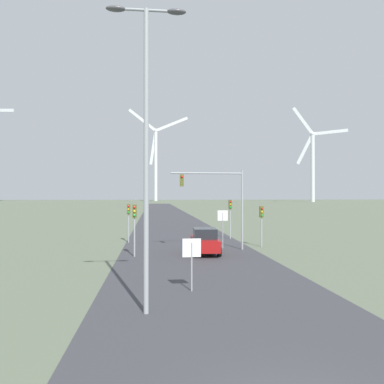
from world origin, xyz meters
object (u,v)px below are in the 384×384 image
(traffic_light_post_mid_right, at_px, (230,210))
(wind_turbine_left, at_px, (156,157))
(streetlamp, at_px, (146,124))
(traffic_light_mast_overhead, at_px, (217,192))
(wind_turbine_center, at_px, (313,159))
(traffic_light_post_near_right, at_px, (262,217))
(traffic_light_post_mid_left, at_px, (129,214))
(stop_sign_far, at_px, (223,222))
(car_approaching, at_px, (205,241))
(traffic_light_post_near_left, at_px, (134,218))
(stop_sign_near, at_px, (192,254))

(traffic_light_post_mid_right, bearing_deg, wind_turbine_left, 91.48)
(streetlamp, height_order, traffic_light_mast_overhead, streetlamp)
(traffic_light_mast_overhead, distance_m, wind_turbine_left, 219.69)
(traffic_light_post_mid_right, distance_m, wind_turbine_center, 193.33)
(traffic_light_post_near_right, distance_m, traffic_light_post_mid_left, 11.43)
(streetlamp, bearing_deg, wind_turbine_left, 89.50)
(stop_sign_far, relative_size, traffic_light_post_mid_left, 0.88)
(car_approaching, bearing_deg, wind_turbine_left, 90.48)
(wind_turbine_center, bearing_deg, traffic_light_post_near_left, -117.11)
(wind_turbine_center, bearing_deg, stop_sign_near, -115.25)
(traffic_light_post_mid_right, xyz_separation_m, traffic_light_mast_overhead, (-2.45, -6.87, 1.68))
(stop_sign_far, xyz_separation_m, car_approaching, (-1.78, -2.59, -1.16))
(stop_sign_near, bearing_deg, traffic_light_post_near_left, 107.33)
(stop_sign_near, relative_size, traffic_light_post_mid_left, 0.68)
(traffic_light_mast_overhead, distance_m, car_approaching, 4.10)
(traffic_light_post_near_left, xyz_separation_m, traffic_light_post_mid_right, (8.53, 9.34, 0.14))
(streetlamp, bearing_deg, car_approaching, 73.27)
(traffic_light_mast_overhead, bearing_deg, car_approaching, -123.97)
(traffic_light_post_mid_left, relative_size, traffic_light_mast_overhead, 0.55)
(traffic_light_post_mid_left, xyz_separation_m, traffic_light_mast_overhead, (6.95, -5.07, 1.93))
(traffic_light_post_near_right, height_order, traffic_light_mast_overhead, traffic_light_mast_overhead)
(traffic_light_post_near_right, bearing_deg, car_approaching, -148.30)
(wind_turbine_left, bearing_deg, car_approaching, -89.52)
(traffic_light_post_mid_left, xyz_separation_m, traffic_light_post_mid_right, (9.40, 1.80, 0.25))
(stop_sign_near, distance_m, traffic_light_mast_overhead, 12.54)
(traffic_light_mast_overhead, relative_size, wind_turbine_center, 0.11)
(traffic_light_post_mid_left, distance_m, traffic_light_post_mid_right, 9.58)
(stop_sign_far, bearing_deg, wind_turbine_center, 64.17)
(traffic_light_post_mid_right, relative_size, wind_turbine_center, 0.07)
(stop_sign_far, distance_m, wind_turbine_center, 199.64)
(traffic_light_mast_overhead, relative_size, wind_turbine_left, 0.10)
(traffic_light_post_near_left, height_order, traffic_light_post_mid_right, traffic_light_post_mid_right)
(traffic_light_post_near_left, height_order, wind_turbine_left, wind_turbine_left)
(streetlamp, xyz_separation_m, traffic_light_post_near_right, (8.92, 16.00, -4.28))
(traffic_light_post_near_right, relative_size, traffic_light_post_mid_right, 0.88)
(car_approaching, bearing_deg, wind_turbine_center, 64.03)
(stop_sign_near, height_order, traffic_light_post_near_right, traffic_light_post_near_right)
(streetlamp, relative_size, traffic_light_post_mid_left, 3.22)
(traffic_light_post_near_left, distance_m, traffic_light_mast_overhead, 6.80)
(traffic_light_post_near_left, relative_size, car_approaching, 0.84)
(stop_sign_near, xyz_separation_m, traffic_light_post_near_left, (-2.91, 9.33, 1.00))
(streetlamp, xyz_separation_m, stop_sign_near, (1.91, 2.87, -5.08))
(stop_sign_far, xyz_separation_m, traffic_light_post_mid_left, (-7.53, 4.27, 0.40))
(traffic_light_mast_overhead, bearing_deg, traffic_light_post_near_left, -157.89)
(stop_sign_near, relative_size, traffic_light_post_near_right, 0.70)
(streetlamp, distance_m, stop_sign_near, 6.14)
(streetlamp, height_order, stop_sign_near, streetlamp)
(traffic_light_post_near_left, xyz_separation_m, traffic_light_mast_overhead, (6.08, 2.47, 1.81))
(stop_sign_far, bearing_deg, traffic_light_post_mid_left, 150.46)
(stop_sign_far, distance_m, car_approaching, 3.35)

